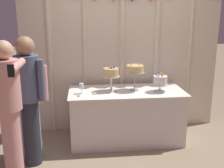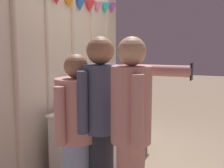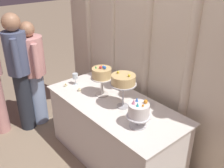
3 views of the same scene
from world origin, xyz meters
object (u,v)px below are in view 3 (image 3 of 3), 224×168
(cake_display_rightmost, at_px, (139,111))
(tealight_near_left, at_px, (79,90))
(wine_glass, at_px, (75,77))
(tealight_far_left, at_px, (66,86))
(guest_man_pink_jacket, at_px, (33,71))
(cake_display_leftmost, at_px, (102,75))
(cake_table, at_px, (114,132))
(guest_man_dark_suit, at_px, (19,69))
(cake_display_center, at_px, (123,81))

(cake_display_rightmost, relative_size, tealight_near_left, 6.32)
(wine_glass, relative_size, tealight_far_left, 3.07)
(cake_display_rightmost, height_order, tealight_near_left, cake_display_rightmost)
(tealight_near_left, distance_m, guest_man_pink_jacket, 0.89)
(cake_display_leftmost, bearing_deg, tealight_near_left, -148.92)
(cake_display_leftmost, height_order, wine_glass, cake_display_leftmost)
(cake_table, height_order, guest_man_dark_suit, guest_man_dark_suit)
(cake_display_leftmost, distance_m, guest_man_dark_suit, 1.21)
(tealight_far_left, xyz_separation_m, guest_man_pink_jacket, (-0.66, -0.13, 0.01))
(wine_glass, relative_size, guest_man_dark_suit, 0.09)
(cake_display_center, relative_size, guest_man_pink_jacket, 0.27)
(cake_display_rightmost, bearing_deg, tealight_far_left, -174.99)
(cake_display_center, bearing_deg, tealight_far_left, -165.02)
(tealight_far_left, distance_m, tealight_near_left, 0.22)
(tealight_far_left, distance_m, guest_man_dark_suit, 0.71)
(cake_display_leftmost, xyz_separation_m, guest_man_pink_jacket, (-1.12, -0.34, -0.24))
(wine_glass, xyz_separation_m, guest_man_pink_jacket, (-0.69, -0.26, -0.09))
(cake_display_rightmost, height_order, wine_glass, cake_display_rightmost)
(cake_table, xyz_separation_m, wine_glass, (-0.66, -0.07, 0.50))
(tealight_far_left, xyz_separation_m, tealight_near_left, (0.22, 0.06, 0.00))
(wine_glass, height_order, guest_man_dark_suit, guest_man_dark_suit)
(cake_table, relative_size, cake_display_center, 4.21)
(tealight_near_left, distance_m, guest_man_dark_suit, 0.92)
(cake_table, height_order, tealight_near_left, tealight_near_left)
(cake_table, distance_m, guest_man_pink_jacket, 1.45)
(cake_display_leftmost, height_order, tealight_far_left, cake_display_leftmost)
(cake_display_rightmost, relative_size, tealight_far_left, 5.80)
(cake_table, height_order, guest_man_pink_jacket, guest_man_pink_jacket)
(cake_table, bearing_deg, cake_display_leftmost, 176.84)
(guest_man_dark_suit, bearing_deg, wine_glass, 35.26)
(tealight_near_left, bearing_deg, cake_table, 16.24)
(tealight_near_left, height_order, guest_man_pink_jacket, guest_man_pink_jacket)
(cake_table, height_order, tealight_far_left, tealight_far_left)
(tealight_far_left, xyz_separation_m, guest_man_dark_suit, (-0.61, -0.33, 0.12))
(tealight_near_left, bearing_deg, wine_glass, 160.11)
(cake_display_leftmost, distance_m, cake_display_center, 0.36)
(guest_man_pink_jacket, bearing_deg, cake_display_rightmost, 7.32)
(cake_table, height_order, cake_display_center, cake_display_center)
(cake_table, distance_m, wine_glass, 0.83)
(cake_display_rightmost, height_order, guest_man_dark_suit, guest_man_dark_suit)
(cake_display_center, bearing_deg, tealight_near_left, -165.16)
(guest_man_pink_jacket, bearing_deg, cake_table, 13.75)
(cake_display_leftmost, height_order, cake_display_center, cake_display_center)
(cake_display_rightmost, bearing_deg, wine_glass, 178.87)
(cake_display_center, distance_m, guest_man_pink_jacket, 1.54)
(wine_glass, relative_size, tealight_near_left, 3.34)
(guest_man_pink_jacket, distance_m, guest_man_dark_suit, 0.23)
(tealight_far_left, height_order, guest_man_dark_suit, guest_man_dark_suit)
(cake_display_rightmost, distance_m, tealight_far_left, 1.18)
(cake_display_center, distance_m, tealight_far_left, 0.90)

